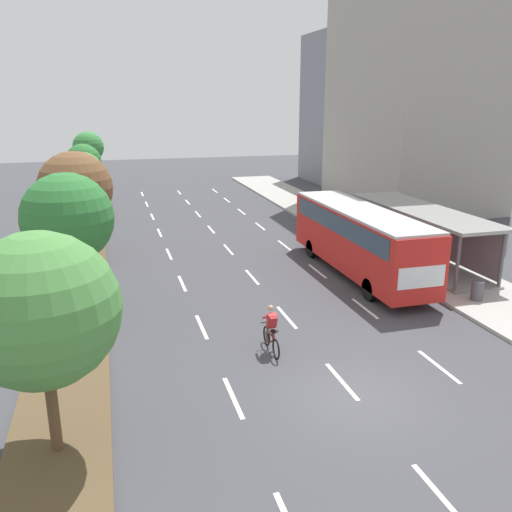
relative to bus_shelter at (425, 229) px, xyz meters
name	(u,v)px	position (x,y,z in m)	size (l,w,h in m)	color
ground_plane	(355,397)	(-9.53, -11.44, -1.87)	(140.00, 140.00, 0.00)	#424247
median_strip	(83,245)	(-17.83, 8.56, -1.81)	(2.60, 52.00, 0.12)	brown
sidewalk_right	(349,227)	(-0.28, 8.56, -1.79)	(4.50, 52.00, 0.15)	#ADAAA3
lane_divider_left	(169,254)	(-13.03, 5.46, -1.86)	(0.14, 44.81, 0.01)	white
lane_divider_center	(228,249)	(-9.53, 5.46, -1.86)	(0.14, 44.81, 0.01)	white
lane_divider_right	(284,245)	(-6.03, 5.46, -1.86)	(0.14, 44.81, 0.01)	white
bus_shelter	(425,229)	(0.00, 0.00, 0.00)	(2.90, 10.66, 2.86)	gray
bus	(359,235)	(-4.28, -0.82, 0.20)	(2.54, 11.29, 3.37)	red
cyclist	(271,331)	(-11.05, -7.93, -1.08)	(0.46, 1.82, 1.71)	black
median_tree_nearest	(41,311)	(-17.83, -11.76, 1.95)	(3.69, 3.69, 5.55)	brown
median_tree_second	(68,219)	(-17.72, -2.82, 2.22)	(3.53, 3.53, 5.75)	brown
median_tree_third	(75,188)	(-17.82, 6.12, 2.04)	(3.99, 3.99, 5.79)	brown
median_tree_fourth	(83,174)	(-17.76, 15.06, 1.66)	(3.07, 3.07, 4.95)	brown
median_tree_fifth	(83,162)	(-17.97, 23.99, 1.59)	(3.01, 3.01, 4.85)	brown
median_tree_farthest	(88,147)	(-17.71, 32.93, 2.11)	(3.06, 3.06, 5.40)	brown
trash_bin	(477,290)	(-1.08, -5.89, -1.29)	(0.52, 0.52, 0.85)	#4C4C51
building_near_right	(418,52)	(8.25, 15.41, 10.30)	(9.74, 13.75, 24.34)	#A39E93
building_mid_right	(355,109)	(10.18, 29.84, 5.75)	(9.81, 8.09, 15.24)	gray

